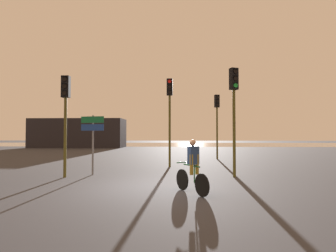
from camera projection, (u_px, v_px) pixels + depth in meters
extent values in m
plane|color=#333338|center=(147.00, 187.00, 8.72)|extent=(120.00, 120.00, 0.00)
cube|color=gray|center=(172.00, 144.00, 44.23)|extent=(80.00, 16.00, 0.01)
cube|color=black|center=(79.00, 133.00, 34.75)|extent=(12.01, 4.00, 3.77)
cylinder|color=#4C4719|center=(170.00, 131.00, 14.19)|extent=(0.12, 0.12, 3.89)
cube|color=black|center=(170.00, 87.00, 14.26)|extent=(0.32, 0.25, 0.90)
cylinder|color=red|center=(170.00, 81.00, 14.14)|extent=(0.19, 0.03, 0.19)
cube|color=black|center=(170.00, 79.00, 14.12)|extent=(0.19, 0.12, 0.02)
cylinder|color=black|center=(170.00, 87.00, 14.13)|extent=(0.19, 0.03, 0.19)
cube|color=black|center=(170.00, 85.00, 14.11)|extent=(0.19, 0.12, 0.02)
cylinder|color=black|center=(170.00, 92.00, 14.12)|extent=(0.19, 0.03, 0.19)
cube|color=black|center=(170.00, 90.00, 14.10)|extent=(0.19, 0.12, 0.02)
cylinder|color=#4C4719|center=(217.00, 133.00, 18.60)|extent=(0.12, 0.12, 3.68)
cube|color=black|center=(217.00, 101.00, 18.67)|extent=(0.37, 0.32, 0.90)
cylinder|color=black|center=(218.00, 97.00, 18.55)|extent=(0.19, 0.08, 0.19)
cube|color=black|center=(218.00, 95.00, 18.53)|extent=(0.22, 0.17, 0.02)
cylinder|color=black|center=(218.00, 101.00, 18.54)|extent=(0.19, 0.08, 0.19)
cube|color=black|center=(218.00, 99.00, 18.52)|extent=(0.22, 0.17, 0.02)
cylinder|color=black|center=(218.00, 105.00, 18.53)|extent=(0.19, 0.08, 0.19)
cube|color=black|center=(218.00, 103.00, 18.52)|extent=(0.22, 0.17, 0.02)
cylinder|color=#4C4719|center=(65.00, 137.00, 10.79)|extent=(0.12, 0.12, 3.29)
cube|color=black|center=(66.00, 87.00, 10.86)|extent=(0.32, 0.25, 0.90)
cylinder|color=black|center=(65.00, 79.00, 10.73)|extent=(0.19, 0.03, 0.19)
cube|color=black|center=(64.00, 76.00, 10.71)|extent=(0.19, 0.12, 0.02)
cylinder|color=black|center=(64.00, 86.00, 10.72)|extent=(0.19, 0.03, 0.19)
cube|color=black|center=(64.00, 83.00, 10.70)|extent=(0.19, 0.12, 0.02)
cylinder|color=black|center=(64.00, 93.00, 10.71)|extent=(0.19, 0.03, 0.19)
cube|color=black|center=(64.00, 90.00, 10.70)|extent=(0.19, 0.12, 0.02)
cylinder|color=#4C4719|center=(234.00, 133.00, 10.86)|extent=(0.12, 0.12, 3.63)
cube|color=black|center=(234.00, 79.00, 10.93)|extent=(0.39, 0.34, 0.90)
cylinder|color=black|center=(236.00, 71.00, 10.81)|extent=(0.19, 0.10, 0.19)
cube|color=black|center=(236.00, 69.00, 10.80)|extent=(0.22, 0.18, 0.02)
cylinder|color=black|center=(236.00, 78.00, 10.80)|extent=(0.19, 0.10, 0.19)
cube|color=black|center=(236.00, 76.00, 10.79)|extent=(0.22, 0.18, 0.02)
cylinder|color=green|center=(236.00, 85.00, 10.80)|extent=(0.19, 0.10, 0.19)
cube|color=black|center=(236.00, 83.00, 10.78)|extent=(0.22, 0.18, 0.02)
cylinder|color=slate|center=(93.00, 145.00, 11.46)|extent=(0.08, 0.08, 2.60)
cube|color=#116038|center=(92.00, 120.00, 11.44)|extent=(1.08, 0.28, 0.28)
cube|color=navy|center=(92.00, 127.00, 11.43)|extent=(1.08, 0.28, 0.28)
cylinder|color=black|center=(182.00, 180.00, 8.34)|extent=(0.38, 0.59, 0.66)
cylinder|color=black|center=(202.00, 185.00, 7.42)|extent=(0.38, 0.59, 0.66)
cylinder|color=#1E592D|center=(191.00, 166.00, 7.89)|extent=(0.47, 0.74, 0.04)
cylinder|color=#1E592D|center=(194.00, 174.00, 7.75)|extent=(0.04, 0.04, 0.55)
cylinder|color=#1E592D|center=(183.00, 162.00, 8.31)|extent=(0.41, 0.26, 0.03)
cylinder|color=olive|center=(197.00, 164.00, 7.81)|extent=(0.11, 0.11, 0.60)
cylinder|color=olive|center=(191.00, 165.00, 7.71)|extent=(0.11, 0.11, 0.60)
cube|color=navy|center=(193.00, 155.00, 7.81)|extent=(0.36, 0.33, 0.54)
sphere|color=tan|center=(193.00, 143.00, 7.85)|extent=(0.20, 0.20, 0.20)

